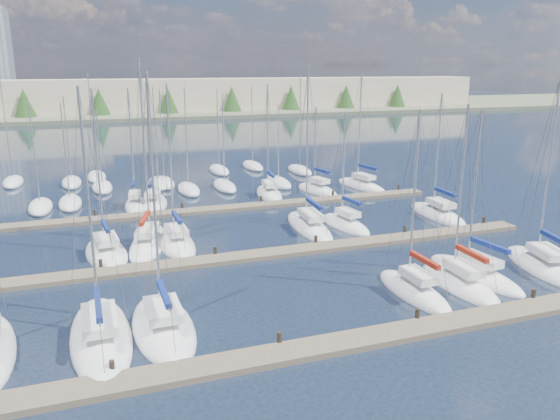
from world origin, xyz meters
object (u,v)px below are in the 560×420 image
object	(u,v)px
sailboat_l	(345,225)
sailboat_m	(437,214)
sailboat_r	(361,185)
sailboat_o	(154,204)
sailboat_p	(269,194)
sailboat_n	(136,205)
sailboat_g	(543,266)
sailboat_h	(106,253)
sailboat_q	(317,190)
sailboat_b	(101,336)
sailboat_e	(459,283)
sailboat_f	(475,274)
sailboat_k	(309,226)
sailboat_c	(163,327)
sailboat_i	(149,243)
sailboat_j	(176,243)
sailboat_d	(414,291)

from	to	relation	value
sailboat_l	sailboat_m	xyz separation A→B (m)	(9.67, 0.22, -0.01)
sailboat_r	sailboat_o	bearing A→B (deg)	172.22
sailboat_p	sailboat_n	size ratio (longest dim) A/B	1.01
sailboat_g	sailboat_h	bearing A→B (deg)	168.99
sailboat_q	sailboat_b	size ratio (longest dim) A/B	0.75
sailboat_r	sailboat_b	bearing A→B (deg)	-146.61
sailboat_b	sailboat_r	size ratio (longest dim) A/B	0.99
sailboat_h	sailboat_e	xyz separation A→B (m)	(20.97, -13.78, 0.01)
sailboat_n	sailboat_f	size ratio (longest dim) A/B	1.05
sailboat_q	sailboat_m	xyz separation A→B (m)	(6.53, -13.14, -0.00)
sailboat_q	sailboat_o	distance (m)	18.05
sailboat_h	sailboat_q	size ratio (longest dim) A/B	1.27
sailboat_b	sailboat_k	world-z (taller)	sailboat_k
sailboat_h	sailboat_c	world-z (taller)	sailboat_c
sailboat_f	sailboat_g	size ratio (longest dim) A/B	0.85
sailboat_o	sailboat_i	world-z (taller)	sailboat_i
sailboat_e	sailboat_m	world-z (taller)	sailboat_e
sailboat_n	sailboat_c	bearing A→B (deg)	-85.26
sailboat_k	sailboat_i	bearing A→B (deg)	-176.28
sailboat_h	sailboat_e	world-z (taller)	sailboat_h
sailboat_l	sailboat_r	distance (m)	16.45
sailboat_c	sailboat_o	size ratio (longest dim) A/B	1.05
sailboat_n	sailboat_i	bearing A→B (deg)	-83.68
sailboat_j	sailboat_g	size ratio (longest dim) A/B	0.94
sailboat_c	sailboat_i	xyz separation A→B (m)	(0.94, 14.76, 0.01)
sailboat_r	sailboat_o	size ratio (longest dim) A/B	1.00
sailboat_h	sailboat_r	xyz separation A→B (m)	(28.95, 14.57, 0.01)
sailboat_i	sailboat_k	world-z (taller)	sailboat_i
sailboat_q	sailboat_i	xyz separation A→B (m)	(-19.96, -12.75, 0.01)
sailboat_p	sailboat_k	distance (m)	13.01
sailboat_p	sailboat_m	xyz separation A→B (m)	(12.18, -13.29, -0.01)
sailboat_q	sailboat_i	distance (m)	23.68
sailboat_p	sailboat_r	world-z (taller)	sailboat_r
sailboat_o	sailboat_i	size ratio (longest dim) A/B	0.90
sailboat_l	sailboat_h	bearing A→B (deg)	175.42
sailboat_h	sailboat_q	distance (m)	27.16
sailboat_d	sailboat_k	size ratio (longest dim) A/B	0.83
sailboat_r	sailboat_k	bearing A→B (deg)	-142.03
sailboat_n	sailboat_m	size ratio (longest dim) A/B	1.03
sailboat_b	sailboat_g	world-z (taller)	sailboat_g
sailboat_h	sailboat_d	distance (m)	22.36
sailboat_i	sailboat_m	xyz separation A→B (m)	(26.49, -0.39, -0.02)
sailboat_e	sailboat_i	size ratio (longest dim) A/B	0.81
sailboat_h	sailboat_f	size ratio (longest dim) A/B	1.09
sailboat_p	sailboat_i	size ratio (longest dim) A/B	0.84
sailboat_b	sailboat_n	distance (m)	27.75
sailboat_j	sailboat_f	distance (m)	22.16
sailboat_c	sailboat_j	bearing A→B (deg)	77.81
sailboat_f	sailboat_d	xyz separation A→B (m)	(-5.42, -1.08, 0.01)
sailboat_l	sailboat_h	xyz separation A→B (m)	(-20.08, -0.73, -0.00)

